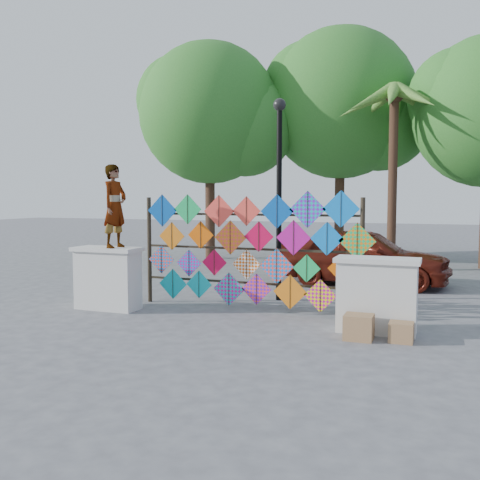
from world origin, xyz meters
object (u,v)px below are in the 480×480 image
Objects in this scene: kite_rack at (252,250)px; vendor_woman at (115,206)px; sedan at (362,256)px; lamppost at (279,180)px.

kite_rack is 2.92× the size of vendor_woman.
vendor_woman reaches higher than sedan.
vendor_woman is at bearing -141.82° from lamppost.
lamppost is (2.80, 2.20, 0.57)m from vendor_woman.
lamppost reaches higher than kite_rack.
lamppost reaches higher than vendor_woman.
kite_rack is 2.91m from vendor_woman.
sedan is at bearing 63.06° from lamppost.
lamppost is at bearing 81.63° from kite_rack.
sedan is 3.74m from lamppost.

